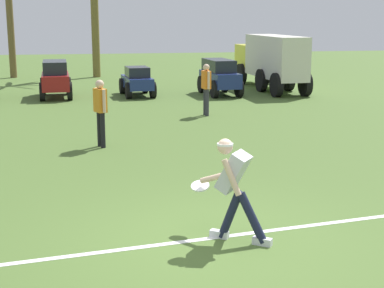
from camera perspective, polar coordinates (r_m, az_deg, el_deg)
ground_plane at (r=8.09m, az=1.79°, el=-9.35°), size 80.00×80.00×0.00m
field_line_paint at (r=8.16m, az=1.68°, el=-9.13°), size 18.63×2.83×0.01m
frisbee_thrower at (r=7.87m, az=4.09°, el=-3.91°), size 0.85×0.88×1.40m
frisbee_in_flight at (r=8.32m, az=0.80°, el=-4.08°), size 0.35×0.35×0.11m
teammate_near_sideline at (r=17.81m, az=1.39°, el=5.77°), size 0.25×0.50×1.56m
teammate_midfield at (r=13.63m, az=-8.87°, el=3.58°), size 0.32×0.48×1.56m
parked_car_slot_b at (r=22.45m, az=-13.11°, el=6.27°), size 1.24×2.44×1.34m
parked_car_slot_c at (r=22.38m, az=-5.35°, el=6.11°), size 1.25×2.27×1.10m
parked_car_slot_d at (r=22.63m, az=2.68°, el=6.62°), size 1.35×2.48×1.34m
box_truck at (r=24.38m, az=7.62°, el=8.15°), size 1.64×5.95×2.20m
palm_tree_far_left at (r=30.07m, az=-17.32°, el=12.80°), size 3.17×3.18×5.91m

